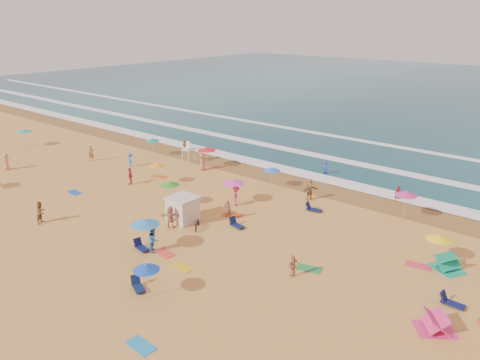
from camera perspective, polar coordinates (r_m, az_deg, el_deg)
The scene contains 13 objects.
ground at distance 41.83m, azimuth -8.13°, elevation -3.25°, with size 220.00×220.00×0.00m, color gold.
ocean at distance 114.52m, azimuth 25.04°, elevation 9.50°, with size 220.00×140.00×0.18m, color #0C4756.
wet_sand at distance 50.47m, azimuth 2.37°, elevation 0.91°, with size 220.00×220.00×0.00m, color olive.
surf_foam at distance 57.40m, azimuth 7.75°, elevation 3.12°, with size 200.00×18.70×0.05m.
cabana at distance 38.47m, azimuth -6.97°, elevation -3.63°, with size 2.00×2.00×2.00m, color silver.
cabana_roof at distance 38.07m, azimuth -7.04°, elevation -2.16°, with size 2.20×2.20×0.12m, color silver.
bicycle at distance 37.25m, azimuth -5.25°, elevation -5.31°, with size 0.58×1.65×0.87m, color black.
lifeguard_stand at distance 54.13m, azimuth -6.29°, elevation 3.24°, with size 1.20×1.20×2.10m, color white, non-canonical shape.
beach_umbrellas at distance 41.40m, azimuth -8.14°, elevation -0.30°, with size 57.97×27.44×0.78m.
loungers at distance 35.61m, azimuth -7.20°, elevation -7.07°, with size 62.20×23.34×0.34m.
towels at distance 37.96m, azimuth -10.99°, elevation -5.81°, with size 43.43×19.98×0.03m.
popup_tents at distance 31.07m, azimuth 23.44°, elevation -11.94°, with size 4.05×9.45×1.20m.
beachgoers at distance 43.28m, azimuth -3.39°, elevation -1.11°, with size 47.40×26.44×2.11m.
Camera 1 is at (29.00, -25.64, 15.85)m, focal length 35.00 mm.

